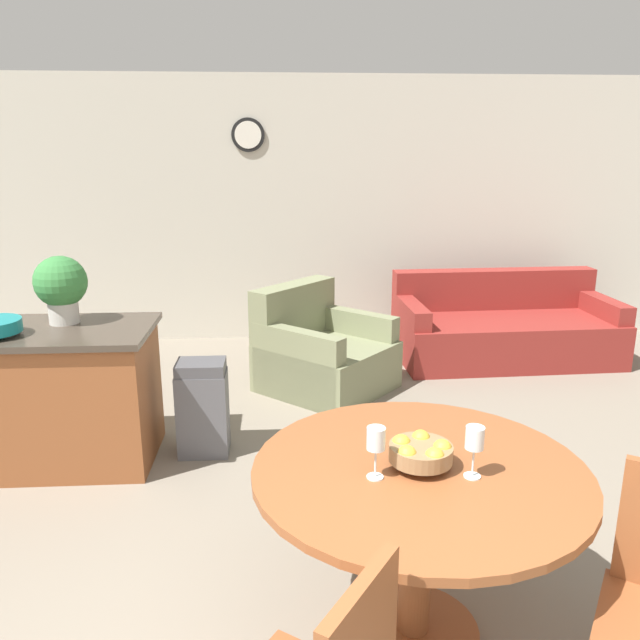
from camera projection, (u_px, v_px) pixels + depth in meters
name	position (u px, v px, depth m)	size (l,w,h in m)	color
wall_back	(290.00, 211.00, 6.48)	(8.00, 0.09, 2.70)	beige
dining_table	(418.00, 508.00, 2.45)	(1.30, 1.30, 0.78)	brown
fruit_bowl	(421.00, 452.00, 2.39)	(0.25, 0.25, 0.12)	olive
wine_glass_left	(376.00, 441.00, 2.29)	(0.07, 0.07, 0.20)	silver
wine_glass_right	(475.00, 440.00, 2.29)	(0.07, 0.07, 0.20)	silver
kitchen_island	(40.00, 396.00, 3.97)	(1.45, 0.76, 0.89)	brown
potted_plant	(61.00, 285.00, 3.92)	(0.33, 0.33, 0.43)	beige
trash_bin	(203.00, 408.00, 4.11)	(0.33, 0.25, 0.64)	#56565B
couch	(503.00, 330.00, 6.05)	(2.07, 1.06, 0.81)	maroon
armchair	(322.00, 355.00, 5.27)	(1.30, 1.30, 0.86)	#7A7F5B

